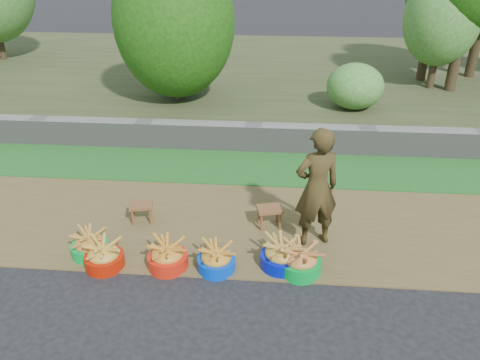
# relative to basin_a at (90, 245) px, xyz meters

# --- Properties ---
(ground_plane) EXTENTS (120.00, 120.00, 0.00)m
(ground_plane) POSITION_rel_basin_a_xyz_m (1.99, -0.36, -0.17)
(ground_plane) COLOR black
(ground_plane) RESTS_ON ground
(dirt_shoulder) EXTENTS (80.00, 2.50, 0.02)m
(dirt_shoulder) POSITION_rel_basin_a_xyz_m (1.99, 0.89, -0.16)
(dirt_shoulder) COLOR brown
(dirt_shoulder) RESTS_ON ground
(grass_verge) EXTENTS (80.00, 1.50, 0.04)m
(grass_verge) POSITION_rel_basin_a_xyz_m (1.99, 2.89, -0.15)
(grass_verge) COLOR #205F20
(grass_verge) RESTS_ON ground
(retaining_wall) EXTENTS (80.00, 0.35, 0.55)m
(retaining_wall) POSITION_rel_basin_a_xyz_m (1.99, 3.74, 0.11)
(retaining_wall) COLOR slate
(retaining_wall) RESTS_ON ground
(earth_bank) EXTENTS (80.00, 10.00, 0.50)m
(earth_bank) POSITION_rel_basin_a_xyz_m (1.99, 8.64, 0.08)
(earth_bank) COLOR #394023
(earth_bank) RESTS_ON ground
(basin_a) EXTENTS (0.50, 0.50, 0.37)m
(basin_a) POSITION_rel_basin_a_xyz_m (0.00, 0.00, 0.00)
(basin_a) COLOR #009D34
(basin_a) RESTS_ON ground
(basin_b) EXTENTS (0.51, 0.51, 0.38)m
(basin_b) POSITION_rel_basin_a_xyz_m (0.28, -0.22, 0.00)
(basin_b) COLOR #A71705
(basin_b) RESTS_ON ground
(basin_c) EXTENTS (0.53, 0.53, 0.39)m
(basin_c) POSITION_rel_basin_a_xyz_m (1.10, -0.16, 0.01)
(basin_c) COLOR red
(basin_c) RESTS_ON ground
(basin_d) EXTENTS (0.49, 0.49, 0.37)m
(basin_d) POSITION_rel_basin_a_xyz_m (1.74, -0.16, -0.00)
(basin_d) COLOR #003AD1
(basin_d) RESTS_ON ground
(basin_e) EXTENTS (0.55, 0.55, 0.41)m
(basin_e) POSITION_rel_basin_a_xyz_m (2.57, -0.04, 0.02)
(basin_e) COLOR #0312AD
(basin_e) RESTS_ON ground
(basin_f) EXTENTS (0.54, 0.54, 0.40)m
(basin_f) POSITION_rel_basin_a_xyz_m (2.81, -0.13, 0.01)
(basin_f) COLOR #00932E
(basin_f) RESTS_ON ground
(stool_left) EXTENTS (0.39, 0.33, 0.30)m
(stool_left) POSITION_rel_basin_a_xyz_m (0.47, 0.87, 0.09)
(stool_left) COLOR brown
(stool_left) RESTS_ON dirt_shoulder
(stool_right) EXTENTS (0.42, 0.35, 0.32)m
(stool_right) POSITION_rel_basin_a_xyz_m (2.39, 0.89, 0.11)
(stool_right) COLOR brown
(stool_right) RESTS_ON dirt_shoulder
(vendor_woman) EXTENTS (0.72, 0.59, 1.71)m
(vendor_woman) POSITION_rel_basin_a_xyz_m (3.01, 0.56, 0.71)
(vendor_woman) COLOR black
(vendor_woman) RESTS_ON dirt_shoulder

